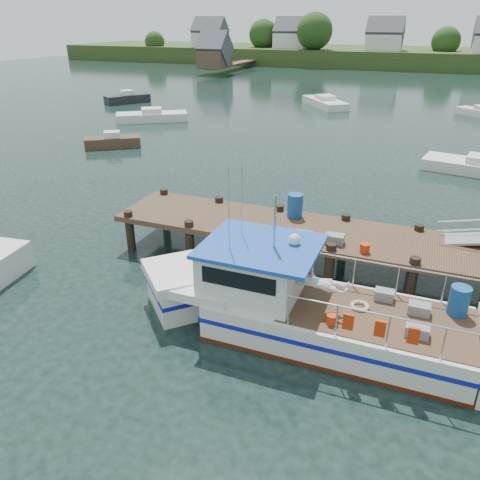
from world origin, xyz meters
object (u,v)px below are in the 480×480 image
at_px(moored_a, 152,116).
at_px(moored_rowboat, 113,141).
at_px(moored_e, 127,98).
at_px(lobster_boat, 295,305).
at_px(moored_d, 325,102).

bearing_deg(moored_a, moored_rowboat, -88.00).
bearing_deg(moored_a, moored_e, 122.83).
distance_m(lobster_boat, moored_d, 37.81).
bearing_deg(lobster_boat, moored_e, 130.31).
bearing_deg(moored_rowboat, lobster_boat, -47.17).
bearing_deg(lobster_boat, moored_d, 101.14).
relative_size(moored_a, moored_d, 0.94).
bearing_deg(moored_e, lobster_boat, -26.42).
xyz_separation_m(moored_d, moored_e, (-19.66, -5.28, 0.06)).
height_order(moored_d, moored_e, moored_e).
xyz_separation_m(moored_rowboat, moored_e, (-9.70, 16.20, 0.07)).
xyz_separation_m(moored_a, moored_e, (-7.45, 7.41, 0.06)).
distance_m(moored_rowboat, moored_e, 18.88).
relative_size(moored_rowboat, moored_e, 0.80).
bearing_deg(moored_rowboat, moored_e, 116.06).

